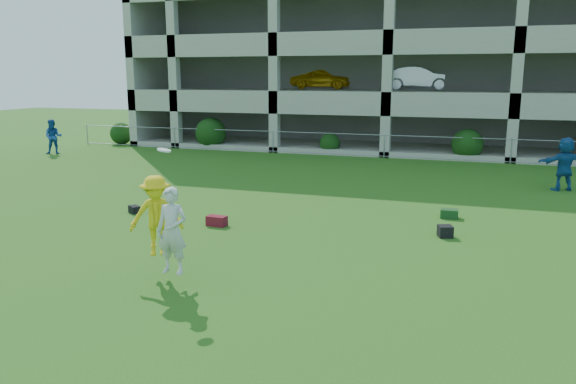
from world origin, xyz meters
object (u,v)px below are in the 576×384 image
(bystander_a, at_px, (53,137))
(bystander_d, at_px, (564,164))
(crate_d, at_px, (445,231))
(frisbee_contest, at_px, (161,220))
(parking_garage, at_px, (409,44))

(bystander_a, distance_m, bystander_d, 24.42)
(bystander_a, bearing_deg, crate_d, -55.99)
(bystander_a, height_order, frisbee_contest, frisbee_contest)
(crate_d, distance_m, frisbee_contest, 7.40)
(crate_d, xyz_separation_m, frisbee_contest, (-5.35, -5.00, 1.10))
(bystander_a, bearing_deg, bystander_d, -35.76)
(bystander_d, bearing_deg, crate_d, 41.98)
(bystander_d, bearing_deg, parking_garage, -85.29)
(parking_garage, bearing_deg, crate_d, -80.47)
(bystander_d, xyz_separation_m, frisbee_contest, (-9.06, -12.59, 0.28))
(bystander_d, height_order, parking_garage, parking_garage)
(bystander_a, distance_m, frisbee_contest, 21.13)
(bystander_d, distance_m, frisbee_contest, 15.51)
(frisbee_contest, bearing_deg, bystander_a, 136.36)
(bystander_d, distance_m, crate_d, 8.49)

